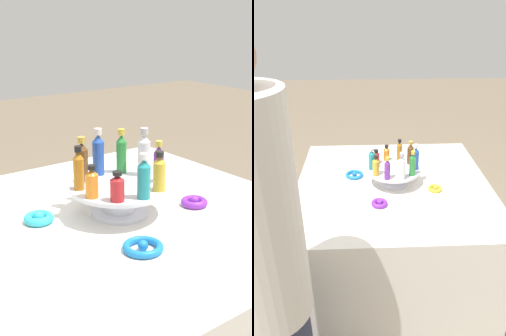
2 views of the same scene
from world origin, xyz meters
TOP-DOWN VIEW (x-y plane):
  - party_table at (0.00, 0.00)m, footprint 1.09×1.09m
  - display_stand at (0.00, 0.00)m, footprint 0.30×0.30m
  - bottle_teal at (0.01, 0.12)m, footprint 0.04×0.04m
  - bottle_gold at (-0.07, 0.10)m, footprint 0.04×0.04m
  - bottle_purple at (-0.11, 0.04)m, footprint 0.03×0.03m
  - bottle_clear at (-0.12, -0.03)m, footprint 0.04×0.04m
  - bottle_green at (-0.08, -0.09)m, footprint 0.03×0.03m
  - bottle_blue at (-0.01, -0.12)m, footprint 0.04×0.04m
  - bottle_brown at (0.07, -0.10)m, footprint 0.04×0.04m
  - bottle_amber at (0.11, -0.04)m, footprint 0.03×0.03m
  - bottle_orange at (0.12, 0.03)m, footprint 0.04×0.04m
  - bottle_red at (0.08, 0.09)m, footprint 0.04×0.04m
  - ribbon_bow_purple at (-0.22, 0.09)m, footprint 0.08×0.08m
  - ribbon_bow_gold at (-0.09, -0.22)m, footprint 0.08×0.08m
  - ribbon_bow_teal at (0.22, -0.09)m, footprint 0.09×0.09m
  - ribbon_bow_blue at (0.09, 0.22)m, footprint 0.11×0.11m

SIDE VIEW (x-z plane):
  - party_table at x=0.00m, z-range 0.00..0.72m
  - ribbon_bow_gold at x=-0.09m, z-range 0.71..0.74m
  - ribbon_bow_blue at x=0.09m, z-range 0.71..0.74m
  - ribbon_bow_purple at x=-0.22m, z-range 0.71..0.75m
  - ribbon_bow_teal at x=0.22m, z-range 0.71..0.75m
  - display_stand at x=0.00m, z-range 0.73..0.82m
  - bottle_red at x=0.08m, z-range 0.80..0.89m
  - bottle_orange at x=0.12m, z-range 0.80..0.90m
  - bottle_gold at x=-0.07m, z-range 0.80..0.92m
  - bottle_purple at x=-0.11m, z-range 0.80..0.93m
  - bottle_teal at x=0.01m, z-range 0.80..0.93m
  - bottle_amber at x=0.11m, z-range 0.80..0.93m
  - bottle_brown at x=0.07m, z-range 0.80..0.94m
  - bottle_green at x=-0.08m, z-range 0.80..0.94m
  - bottle_blue at x=-0.01m, z-range 0.80..0.95m
  - bottle_clear at x=-0.12m, z-range 0.80..0.95m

